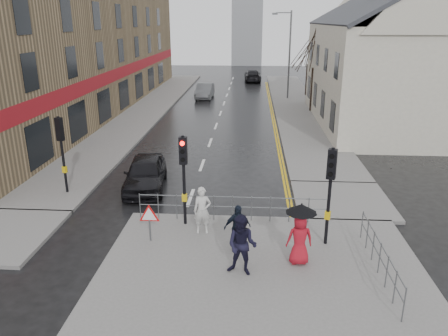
# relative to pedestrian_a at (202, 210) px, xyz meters

# --- Properties ---
(ground) EXTENTS (120.00, 120.00, 0.00)m
(ground) POSITION_rel_pedestrian_a_xyz_m (-0.93, 0.46, -0.99)
(ground) COLOR black
(ground) RESTS_ON ground
(near_pavement) EXTENTS (10.00, 9.00, 0.14)m
(near_pavement) POSITION_rel_pedestrian_a_xyz_m (2.07, -3.04, -0.92)
(near_pavement) COLOR #605E5B
(near_pavement) RESTS_ON ground
(left_pavement) EXTENTS (4.00, 44.00, 0.14)m
(left_pavement) POSITION_rel_pedestrian_a_xyz_m (-7.43, 23.46, -0.92)
(left_pavement) COLOR #605E5B
(left_pavement) RESTS_ON ground
(right_pavement) EXTENTS (4.00, 40.00, 0.14)m
(right_pavement) POSITION_rel_pedestrian_a_xyz_m (5.57, 25.46, -0.92)
(right_pavement) COLOR #605E5B
(right_pavement) RESTS_ON ground
(pavement_bridge_right) EXTENTS (4.00, 4.20, 0.14)m
(pavement_bridge_right) POSITION_rel_pedestrian_a_xyz_m (5.57, 3.46, -0.92)
(pavement_bridge_right) COLOR #605E5B
(pavement_bridge_right) RESTS_ON ground
(building_left_terrace) EXTENTS (8.00, 42.00, 10.00)m
(building_left_terrace) POSITION_rel_pedestrian_a_xyz_m (-12.93, 22.46, 4.01)
(building_left_terrace) COLOR #8E7551
(building_left_terrace) RESTS_ON ground
(building_right_cream) EXTENTS (9.00, 16.40, 10.10)m
(building_right_cream) POSITION_rel_pedestrian_a_xyz_m (11.07, 18.46, 3.79)
(building_right_cream) COLOR beige
(building_right_cream) RESTS_ON ground
(church_tower) EXTENTS (5.00, 5.00, 18.00)m
(church_tower) POSITION_rel_pedestrian_a_xyz_m (0.57, 62.46, 8.01)
(church_tower) COLOR gray
(church_tower) RESTS_ON ground
(traffic_signal_near_left) EXTENTS (0.28, 0.27, 3.40)m
(traffic_signal_near_left) POSITION_rel_pedestrian_a_xyz_m (-0.73, 0.65, 1.46)
(traffic_signal_near_left) COLOR black
(traffic_signal_near_left) RESTS_ON near_pavement
(traffic_signal_near_right) EXTENTS (0.34, 0.33, 3.40)m
(traffic_signal_near_right) POSITION_rel_pedestrian_a_xyz_m (4.27, -0.55, 1.46)
(traffic_signal_near_right) COLOR black
(traffic_signal_near_right) RESTS_ON near_pavement
(traffic_signal_far_left) EXTENTS (0.34, 0.33, 3.40)m
(traffic_signal_far_left) POSITION_rel_pedestrian_a_xyz_m (-6.42, 3.46, 1.46)
(traffic_signal_far_left) COLOR black
(traffic_signal_far_left) RESTS_ON left_pavement
(guard_railing_front) EXTENTS (7.14, 0.04, 1.00)m
(guard_railing_front) POSITION_rel_pedestrian_a_xyz_m (1.02, 1.06, -0.14)
(guard_railing_front) COLOR #595B5E
(guard_railing_front) RESTS_ON near_pavement
(guard_railing_side) EXTENTS (0.04, 4.54, 1.00)m
(guard_railing_side) POSITION_rel_pedestrian_a_xyz_m (5.57, -2.29, -0.15)
(guard_railing_side) COLOR #595B5E
(guard_railing_side) RESTS_ON near_pavement
(warning_sign) EXTENTS (0.80, 0.07, 1.35)m
(warning_sign) POSITION_rel_pedestrian_a_xyz_m (-1.73, -0.75, 0.05)
(warning_sign) COLOR #595B5E
(warning_sign) RESTS_ON near_pavement
(street_lamp) EXTENTS (1.83, 0.25, 8.00)m
(street_lamp) POSITION_rel_pedestrian_a_xyz_m (4.89, 28.46, 3.71)
(street_lamp) COLOR #595B5E
(street_lamp) RESTS_ON right_pavement
(tree_near) EXTENTS (2.40, 2.40, 6.58)m
(tree_near) POSITION_rel_pedestrian_a_xyz_m (6.57, 22.46, 4.14)
(tree_near) COLOR #2E2219
(tree_near) RESTS_ON right_pavement
(tree_far) EXTENTS (2.40, 2.40, 5.64)m
(tree_far) POSITION_rel_pedestrian_a_xyz_m (7.07, 30.46, 3.43)
(tree_far) COLOR #2E2219
(tree_far) RESTS_ON right_pavement
(pedestrian_a) EXTENTS (0.66, 0.47, 1.71)m
(pedestrian_a) POSITION_rel_pedestrian_a_xyz_m (0.00, 0.00, 0.00)
(pedestrian_a) COLOR beige
(pedestrian_a) RESTS_ON near_pavement
(pedestrian_b) EXTENTS (1.07, 0.92, 1.88)m
(pedestrian_b) POSITION_rel_pedestrian_a_xyz_m (1.47, -2.59, 0.09)
(pedestrian_b) COLOR black
(pedestrian_b) RESTS_ON near_pavement
(pedestrian_with_umbrella) EXTENTS (0.96, 0.96, 2.00)m
(pedestrian_with_umbrella) POSITION_rel_pedestrian_a_xyz_m (3.23, -1.87, 0.25)
(pedestrian_with_umbrella) COLOR #A71321
(pedestrian_with_umbrella) RESTS_ON near_pavement
(pedestrian_d) EXTENTS (0.99, 0.67, 1.57)m
(pedestrian_d) POSITION_rel_pedestrian_a_xyz_m (1.28, -1.11, -0.07)
(pedestrian_d) COLOR black
(pedestrian_d) RESTS_ON near_pavement
(car_parked) EXTENTS (2.26, 4.53, 1.48)m
(car_parked) POSITION_rel_pedestrian_a_xyz_m (-3.13, 4.46, -0.25)
(car_parked) COLOR black
(car_parked) RESTS_ON ground
(car_mid) EXTENTS (1.56, 4.31, 1.41)m
(car_mid) POSITION_rel_pedestrian_a_xyz_m (-2.99, 28.64, -0.29)
(car_mid) COLOR #4A4C4F
(car_mid) RESTS_ON ground
(car_far) EXTENTS (2.15, 4.96, 1.42)m
(car_far) POSITION_rel_pedestrian_a_xyz_m (1.67, 41.03, -0.28)
(car_far) COLOR black
(car_far) RESTS_ON ground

